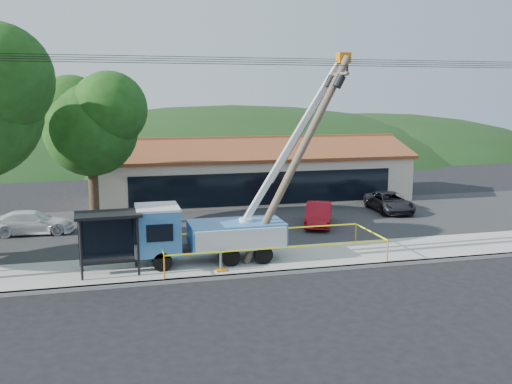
{
  "coord_description": "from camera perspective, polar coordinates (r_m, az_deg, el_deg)",
  "views": [
    {
      "loc": [
        -5.96,
        -20.43,
        7.54
      ],
      "look_at": [
        0.54,
        5.0,
        3.12
      ],
      "focal_mm": 40.0,
      "sensor_mm": 36.0,
      "label": 1
    }
  ],
  "objects": [
    {
      "name": "caution_tape",
      "position": [
        26.24,
        1.46,
        -5.1
      ],
      "size": [
        10.07,
        3.55,
        1.03
      ],
      "color": "orange",
      "rests_on": "ground"
    },
    {
      "name": "tree_lot",
      "position": [
        33.48,
        -16.23,
        6.89
      ],
      "size": [
        6.3,
        5.6,
        8.94
      ],
      "color": "#332316",
      "rests_on": "ground"
    },
    {
      "name": "curb",
      "position": [
        24.47,
        0.45,
        -8.21
      ],
      "size": [
        60.0,
        0.25,
        0.15
      ],
      "primitive_type": "cube",
      "color": "#AFACA3",
      "rests_on": "ground"
    },
    {
      "name": "strip_mall",
      "position": [
        42.01,
        -0.49,
        1.8
      ],
      "size": [
        22.5,
        8.53,
        4.67
      ],
      "color": "#C0AE98",
      "rests_on": "ground"
    },
    {
      "name": "utility_truck",
      "position": [
        25.78,
        -4.94,
        -3.78
      ],
      "size": [
        9.84,
        3.58,
        9.35
      ],
      "color": "black",
      "rests_on": "ground"
    },
    {
      "name": "car_white",
      "position": [
        33.63,
        -21.4,
        -4.08
      ],
      "size": [
        4.46,
        1.94,
        1.28
      ],
      "primitive_type": "imported",
      "rotation": [
        0.0,
        0.0,
        1.54
      ],
      "color": "white",
      "rests_on": "ground"
    },
    {
      "name": "hill_west",
      "position": [
        76.35,
        -21.1,
        3.24
      ],
      "size": [
        78.4,
        56.0,
        28.0
      ],
      "primitive_type": "ellipsoid",
      "color": "#1C3513",
      "rests_on": "ground"
    },
    {
      "name": "ground",
      "position": [
        22.58,
        1.83,
        -9.96
      ],
      "size": [
        120.0,
        120.0,
        0.0
      ],
      "primitive_type": "plane",
      "color": "black",
      "rests_on": "ground"
    },
    {
      "name": "car_silver",
      "position": [
        31.04,
        -11.11,
        -4.69
      ],
      "size": [
        2.3,
        4.29,
        1.39
      ],
      "primitive_type": "imported",
      "rotation": [
        0.0,
        0.0,
        -0.17
      ],
      "color": "#A0A3A7",
      "rests_on": "ground"
    },
    {
      "name": "parking_lot",
      "position": [
        33.82,
        -3.84,
        -3.27
      ],
      "size": [
        60.0,
        12.0,
        0.1
      ],
      "primitive_type": "cube",
      "color": "#28282B",
      "rests_on": "ground"
    },
    {
      "name": "leaning_pole",
      "position": [
        25.58,
        4.6,
        4.23
      ],
      "size": [
        4.99,
        1.92,
        9.26
      ],
      "color": "brown",
      "rests_on": "ground"
    },
    {
      "name": "car_dark",
      "position": [
        38.33,
        13.16,
        -2.05
      ],
      "size": [
        2.45,
        4.71,
        1.27
      ],
      "primitive_type": "imported",
      "rotation": [
        0.0,
        0.0,
        -0.08
      ],
      "color": "black",
      "rests_on": "ground"
    },
    {
      "name": "hill_east",
      "position": [
        83.91,
        11.13,
        4.21
      ],
      "size": [
        72.8,
        52.0,
        26.0
      ],
      "primitive_type": "ellipsoid",
      "color": "#1C3513",
      "rests_on": "ground"
    },
    {
      "name": "sidewalk",
      "position": [
        26.23,
        -0.61,
        -6.98
      ],
      "size": [
        60.0,
        4.0,
        0.15
      ],
      "primitive_type": "cube",
      "color": "#AFACA3",
      "rests_on": "ground"
    },
    {
      "name": "bus_shelter",
      "position": [
        24.8,
        -14.54,
        -3.53
      ],
      "size": [
        2.76,
        1.77,
        2.6
      ],
      "rotation": [
        0.0,
        0.0,
        0.04
      ],
      "color": "black",
      "rests_on": "ground"
    },
    {
      "name": "car_red",
      "position": [
        33.52,
        6.25,
        -3.51
      ],
      "size": [
        2.9,
        4.32,
        1.35
      ],
      "primitive_type": "imported",
      "rotation": [
        0.0,
        0.0,
        -0.4
      ],
      "color": "maroon",
      "rests_on": "ground"
    },
    {
      "name": "hill_center",
      "position": [
        77.47,
        -2.39,
        3.95
      ],
      "size": [
        89.6,
        64.0,
        32.0
      ],
      "primitive_type": "ellipsoid",
      "color": "#1C3513",
      "rests_on": "ground"
    }
  ]
}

